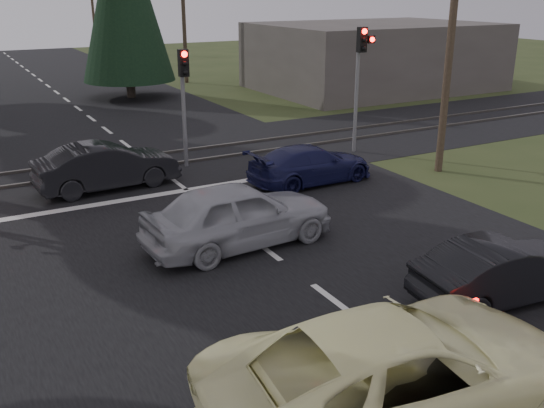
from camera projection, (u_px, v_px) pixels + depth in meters
ground at (334, 301)px, 12.35m from camera, size 120.00×120.00×0.00m
road at (168, 176)px, 20.60m from camera, size 14.00×100.00×0.01m
rail_corridor at (149, 162)px, 22.25m from camera, size 120.00×8.00×0.01m
stop_line at (187, 190)px, 19.11m from camera, size 13.00×0.35×0.00m
rail_near at (156, 166)px, 21.57m from camera, size 120.00×0.12×0.10m
rail_far at (142, 156)px, 22.89m from camera, size 120.00×0.12×0.10m
traffic_signal_right at (361, 66)px, 22.49m from camera, size 0.68×0.48×4.70m
traffic_signal_center at (184, 88)px, 20.67m from camera, size 0.32×0.48×4.10m
utility_pole_near at (452, 31)px, 19.58m from camera, size 1.80×0.26×9.00m
utility_pole_mid at (183, 9)px, 39.37m from camera, size 1.80×0.26×9.00m
utility_pole_far at (92, 2)px, 59.99m from camera, size 1.80×0.26×9.00m
building_right at (374, 56)px, 38.01m from camera, size 14.00×10.00×4.00m
cream_coupe at (400, 371)px, 8.73m from camera, size 6.13×3.29×1.64m
dark_hatchback at (504, 271)px, 12.21m from camera, size 3.98×1.73×1.27m
silver_car at (238, 215)px, 14.77m from camera, size 4.87×2.21×1.62m
blue_sedan at (311, 165)px, 19.66m from camera, size 4.35×1.94×1.24m
dark_car_far at (107, 166)px, 19.07m from camera, size 4.51×1.83×1.46m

